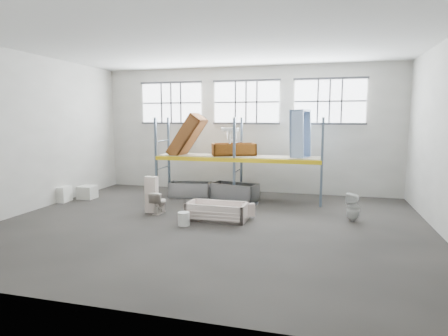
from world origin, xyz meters
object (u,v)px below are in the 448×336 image
(rust_tub_flat, at_px, (234,149))
(steel_tub_right, at_px, (235,192))
(cistern_tall, at_px, (152,195))
(toilet_beige, at_px, (159,202))
(blue_tub_upright, at_px, (300,135))
(bucket, at_px, (184,219))
(carton_near, at_px, (60,194))
(steel_tub_left, at_px, (190,190))
(bathtub_beige, at_px, (217,211))
(toilet_white, at_px, (353,207))

(rust_tub_flat, bearing_deg, steel_tub_right, -71.17)
(cistern_tall, relative_size, rust_tub_flat, 0.72)
(toilet_beige, height_order, blue_tub_upright, blue_tub_upright)
(blue_tub_upright, bearing_deg, toilet_beige, -145.03)
(toilet_beige, relative_size, blue_tub_upright, 0.40)
(bucket, bearing_deg, carton_near, 162.37)
(toilet_beige, distance_m, steel_tub_left, 2.57)
(toilet_beige, xyz_separation_m, steel_tub_right, (1.87, 2.50, -0.04))
(steel_tub_left, relative_size, carton_near, 2.42)
(cistern_tall, bearing_deg, bucket, -38.07)
(blue_tub_upright, bearing_deg, bucket, -125.97)
(bathtub_beige, xyz_separation_m, steel_tub_left, (-1.88, 2.86, 0.03))
(steel_tub_left, distance_m, carton_near, 4.66)
(cistern_tall, bearing_deg, carton_near, 170.02)
(toilet_beige, xyz_separation_m, steel_tub_left, (0.11, 2.57, -0.06))
(steel_tub_right, distance_m, carton_near, 6.28)
(toilet_white, relative_size, steel_tub_right, 0.50)
(cistern_tall, distance_m, bucket, 1.92)
(cistern_tall, distance_m, steel_tub_left, 2.57)
(toilet_white, bearing_deg, carton_near, -76.52)
(steel_tub_right, distance_m, bucket, 3.64)
(blue_tub_upright, bearing_deg, steel_tub_left, -175.25)
(blue_tub_upright, bearing_deg, rust_tub_flat, -179.84)
(steel_tub_right, bearing_deg, steel_tub_left, 177.69)
(steel_tub_left, relative_size, bucket, 4.09)
(blue_tub_upright, bearing_deg, carton_near, -164.59)
(bathtub_beige, relative_size, blue_tub_upright, 1.00)
(cistern_tall, relative_size, blue_tub_upright, 0.66)
(toilet_white, relative_size, carton_near, 1.30)
(cistern_tall, bearing_deg, blue_tub_upright, 31.69)
(toilet_white, distance_m, steel_tub_right, 4.40)
(bathtub_beige, xyz_separation_m, steel_tub_right, (-0.12, 2.79, 0.05))
(cistern_tall, bearing_deg, steel_tub_left, 80.39)
(toilet_beige, relative_size, steel_tub_left, 0.45)
(toilet_beige, bearing_deg, steel_tub_left, -91.58)
(blue_tub_upright, height_order, bucket, blue_tub_upright)
(bathtub_beige, height_order, toilet_beige, toilet_beige)
(steel_tub_left, bearing_deg, toilet_white, -18.86)
(bathtub_beige, relative_size, carton_near, 2.75)
(bathtub_beige, relative_size, steel_tub_right, 1.05)
(toilet_white, height_order, blue_tub_upright, blue_tub_upright)
(cistern_tall, height_order, steel_tub_left, cistern_tall)
(cistern_tall, distance_m, toilet_white, 6.13)
(cistern_tall, distance_m, rust_tub_flat, 3.70)
(toilet_beige, xyz_separation_m, toilet_white, (5.84, 0.61, 0.07))
(steel_tub_left, bearing_deg, rust_tub_flat, 11.46)
(cistern_tall, height_order, blue_tub_upright, blue_tub_upright)
(steel_tub_right, height_order, rust_tub_flat, rust_tub_flat)
(bathtub_beige, relative_size, bucket, 4.63)
(cistern_tall, distance_m, carton_near, 3.93)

